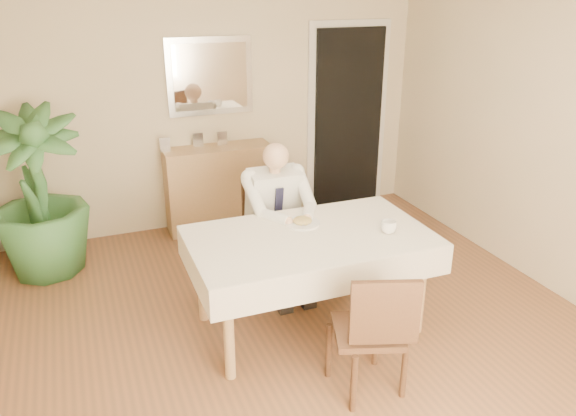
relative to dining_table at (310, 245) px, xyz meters
name	(u,v)px	position (x,y,z in m)	size (l,w,h in m)	color
room	(309,176)	(-0.14, -0.28, 0.63)	(5.00, 5.02, 2.60)	brown
doorway	(348,118)	(1.41, 2.19, 0.33)	(0.96, 0.07, 2.10)	beige
mirror	(210,76)	(-0.13, 2.19, 0.88)	(0.86, 0.04, 0.76)	silver
dining_table	(310,245)	(0.00, 0.00, 0.00)	(1.72, 1.03, 0.75)	olive
chair_far	(269,224)	(0.00, 0.88, -0.19)	(0.42, 0.42, 0.85)	#3C2514
chair_near	(374,329)	(0.06, -0.84, -0.18)	(0.52, 0.53, 0.86)	#3C2514
seated_man	(280,213)	(0.00, 0.59, 0.02)	(0.48, 0.72, 1.24)	white
plate	(302,223)	(0.02, 0.19, 0.09)	(0.26, 0.26, 0.02)	white
food	(302,221)	(0.02, 0.19, 0.11)	(0.14, 0.14, 0.06)	olive
knife	(311,223)	(0.06, 0.13, 0.11)	(0.01, 0.01, 0.13)	silver
fork	(301,225)	(-0.02, 0.13, 0.11)	(0.01, 0.01, 0.13)	silver
coffee_mug	(389,227)	(0.53, -0.17, 0.13)	(0.11, 0.11, 0.09)	white
sideboard	(219,187)	(-0.13, 2.04, -0.23)	(1.09, 0.37, 0.87)	olive
photo_frame_left	(165,144)	(-0.65, 2.08, 0.27)	(0.10, 0.02, 0.14)	silver
photo_frame_center	(198,140)	(-0.30, 2.13, 0.27)	(0.10, 0.02, 0.14)	silver
photo_frame_right	(222,138)	(-0.06, 2.10, 0.27)	(0.10, 0.02, 0.14)	silver
potted_palm	(37,194)	(-1.83, 1.65, 0.07)	(0.82, 0.82, 1.47)	#2D5B2A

